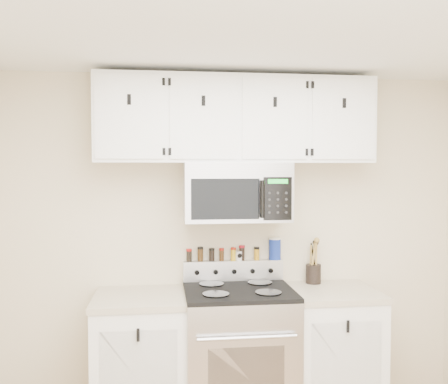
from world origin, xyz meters
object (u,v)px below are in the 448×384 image
Objects in this scene: microwave at (236,192)px; utensil_crock at (313,272)px; range at (239,353)px; salt_canister at (275,249)px.

microwave reaches higher than utensil_crock.
range is 0.82m from salt_canister.
microwave is 0.88m from utensil_crock.
microwave is 2.26× the size of utensil_crock.
salt_canister is at bearing 41.10° from range.
range is at bearing -138.90° from salt_canister.
microwave is at bearing -154.30° from salt_canister.
range is 3.27× the size of utensil_crock.
microwave is (0.00, 0.13, 1.14)m from range.
salt_canister is (0.32, 0.16, -0.45)m from microwave.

